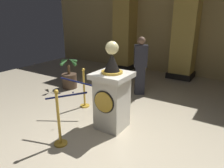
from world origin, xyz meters
The scene contains 10 objects.
ground_plane centered at (0.00, 0.00, 0.00)m, with size 12.79×12.79×0.00m, color beige.
back_wall centered at (0.00, 5.44, 2.09)m, with size 12.79×0.16×4.17m, color tan.
pedestal_clock centered at (-0.22, 0.48, 0.72)m, with size 0.70×0.70×1.79m.
stanchion_near centered at (-1.36, 0.97, 0.35)m, with size 0.24×0.24×1.02m.
stanchion_far centered at (-0.67, -0.55, 0.38)m, with size 0.24×0.24×1.07m.
velvet_rope centered at (-1.01, 0.21, 0.79)m, with size 1.13×1.14×0.22m.
column_left centered at (-2.46, 4.97, 1.99)m, with size 0.90×0.90×4.00m.
column_centre_rear centered at (0.00, 4.97, 1.99)m, with size 0.93×0.93×4.00m.
potted_palm_left centered at (-2.69, 1.82, 0.31)m, with size 0.66×0.66×1.01m.
bystander_guest centered at (-0.56, 2.53, 0.89)m, with size 0.42×0.38×1.68m.
Camera 1 is at (1.89, -2.79, 2.27)m, focal length 33.36 mm.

